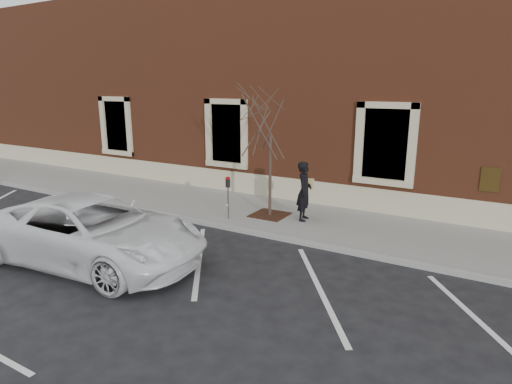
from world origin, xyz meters
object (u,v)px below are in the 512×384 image
Objects in this scene: sapling at (271,111)px; white_truck at (91,231)px; parking_meter at (228,190)px; man at (304,191)px.

sapling is 0.82× the size of white_truck.
white_truck is (-2.08, -5.14, -2.64)m from sapling.
sapling reaches higher than white_truck.
white_truck is (-1.15, -4.16, -0.28)m from parking_meter.
white_truck reaches higher than parking_meter.
man reaches higher than parking_meter.
parking_meter is 0.28× the size of sapling.
parking_meter is (-2.07, -1.08, 0.01)m from man.
sapling is (-1.13, -0.11, 2.37)m from man.
man is 0.32× the size of white_truck.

